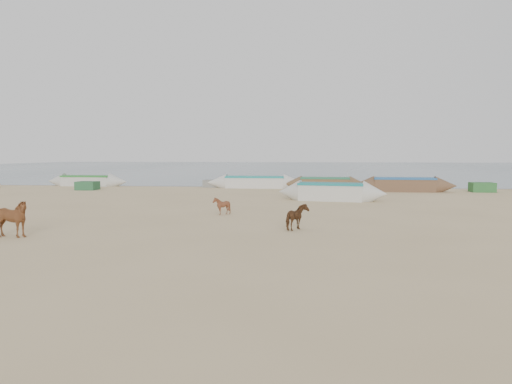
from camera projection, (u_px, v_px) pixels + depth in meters
ground at (241, 231)px, 16.48m from camera, size 140.00×140.00×0.00m
sea at (304, 167)px, 97.65m from camera, size 160.00×160.00×0.00m
cow_adult at (8, 219)px, 15.15m from camera, size 1.37×0.63×1.16m
calf_front at (222, 206)px, 20.91m from camera, size 0.72×0.64×0.76m
calf_right at (298, 217)px, 16.69m from camera, size 0.77×0.89×0.87m
near_canoe at (331, 192)px, 27.31m from camera, size 6.10×2.45×0.97m
waterline_canoes at (245, 183)px, 36.84m from camera, size 50.73×4.73×0.96m
beach_clutter at (341, 186)px, 35.32m from camera, size 45.59×5.05×0.64m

